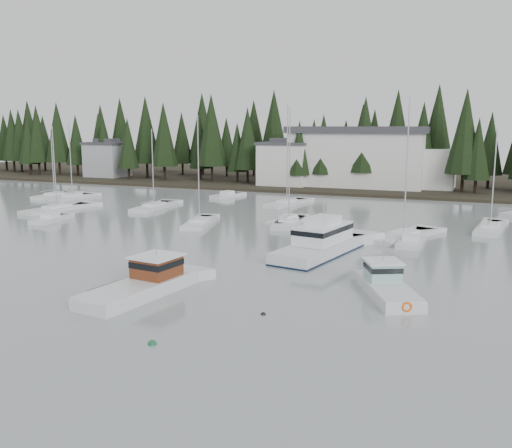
# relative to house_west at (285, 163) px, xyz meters

# --- Properties ---
(ground) EXTENTS (260.00, 260.00, 0.00)m
(ground) POSITION_rel_house_west_xyz_m (18.00, -79.00, -4.65)
(ground) COLOR gray
(ground) RESTS_ON ground
(far_shore_land) EXTENTS (240.00, 54.00, 1.00)m
(far_shore_land) POSITION_rel_house_west_xyz_m (18.00, 18.00, -4.65)
(far_shore_land) COLOR black
(far_shore_land) RESTS_ON ground
(conifer_treeline) EXTENTS (200.00, 22.00, 20.00)m
(conifer_treeline) POSITION_rel_house_west_xyz_m (18.00, 7.00, -4.65)
(conifer_treeline) COLOR black
(conifer_treeline) RESTS_ON ground
(house_west) EXTENTS (9.54, 7.42, 8.75)m
(house_west) POSITION_rel_house_west_xyz_m (0.00, 0.00, 0.00)
(house_west) COLOR silver
(house_west) RESTS_ON ground
(house_far_west) EXTENTS (8.48, 7.42, 8.25)m
(house_far_west) POSITION_rel_house_west_xyz_m (-42.00, 2.00, -0.25)
(house_far_west) COLOR #999EA0
(house_far_west) RESTS_ON ground
(harbor_inn) EXTENTS (29.50, 11.50, 10.90)m
(harbor_inn) POSITION_rel_house_west_xyz_m (15.04, 3.34, 1.12)
(harbor_inn) COLOR silver
(harbor_inn) RESTS_ON ground
(lobster_boat_brown) EXTENTS (5.71, 9.95, 4.76)m
(lobster_boat_brown) POSITION_rel_house_west_xyz_m (13.95, -68.71, -4.11)
(lobster_boat_brown) COLOR silver
(lobster_boat_brown) RESTS_ON ground
(cabin_cruiser_center) EXTENTS (5.97, 12.88, 5.33)m
(cabin_cruiser_center) POSITION_rel_house_west_xyz_m (22.04, -52.04, -3.86)
(cabin_cruiser_center) COLOR silver
(cabin_cruiser_center) RESTS_ON ground
(lobster_boat_teal) EXTENTS (5.79, 8.03, 4.25)m
(lobster_boat_teal) POSITION_rel_house_west_xyz_m (29.83, -62.58, -4.15)
(lobster_boat_teal) COLOR silver
(lobster_boat_teal) RESTS_ON ground
(sailboat_0) EXTENTS (4.81, 9.16, 13.38)m
(sailboat_0) POSITION_rel_house_west_xyz_m (4.37, -42.37, -4.58)
(sailboat_0) COLOR silver
(sailboat_0) RESTS_ON ground
(sailboat_2) EXTENTS (3.53, 9.99, 11.76)m
(sailboat_2) POSITION_rel_house_west_xyz_m (36.27, -33.09, -4.60)
(sailboat_2) COLOR silver
(sailboat_2) RESTS_ON ground
(sailboat_4) EXTENTS (4.09, 10.26, 11.67)m
(sailboat_4) POSITION_rel_house_west_xyz_m (-7.93, -32.94, -4.60)
(sailboat_4) COLOR silver
(sailboat_4) RESTS_ON ground
(sailboat_5) EXTENTS (4.30, 10.08, 15.01)m
(sailboat_5) POSITION_rel_house_west_xyz_m (8.30, -22.39, -4.57)
(sailboat_5) COLOR silver
(sailboat_5) RESTS_ON ground
(sailboat_7) EXTENTS (6.32, 10.25, 14.96)m
(sailboat_7) POSITION_rel_house_west_xyz_m (27.93, -41.42, -4.58)
(sailboat_7) COLOR silver
(sailboat_7) RESTS_ON ground
(sailboat_8) EXTENTS (4.33, 9.03, 14.19)m
(sailboat_8) POSITION_rel_house_west_xyz_m (14.16, -38.29, -4.57)
(sailboat_8) COLOR silver
(sailboat_8) RESTS_ON ground
(sailboat_9) EXTENTS (2.93, 8.13, 12.37)m
(sailboat_9) POSITION_rel_house_west_xyz_m (-25.66, -28.96, -4.59)
(sailboat_9) COLOR silver
(sailboat_9) RESTS_ON ground
(sailboat_10) EXTENTS (4.52, 10.88, 12.08)m
(sailboat_10) POSITION_rel_house_west_xyz_m (-19.16, -39.86, -4.60)
(sailboat_10) COLOR silver
(sailboat_10) RESTS_ON ground
(sailboat_13) EXTENTS (3.41, 8.30, 11.52)m
(sailboat_13) POSITION_rel_house_west_xyz_m (-29.95, -28.25, -4.60)
(sailboat_13) COLOR silver
(sailboat_13) RESTS_ON ground
(runabout_0) EXTENTS (2.97, 6.19, 1.42)m
(runabout_0) POSITION_rel_house_west_xyz_m (-13.65, -47.21, -4.52)
(runabout_0) COLOR silver
(runabout_0) RESTS_ON ground
(runabout_1) EXTENTS (2.33, 5.24, 1.42)m
(runabout_1) POSITION_rel_house_west_xyz_m (29.11, -44.76, -4.52)
(runabout_1) COLOR silver
(runabout_1) RESTS_ON ground
(runabout_3) EXTENTS (3.74, 6.78, 1.42)m
(runabout_3) POSITION_rel_house_west_xyz_m (-3.81, -17.45, -4.52)
(runabout_3) COLOR silver
(runabout_3) RESTS_ON ground
(runabout_4) EXTENTS (3.84, 6.68, 1.42)m
(runabout_4) POSITION_rel_house_west_xyz_m (13.75, -37.48, -4.52)
(runabout_4) COLOR silver
(runabout_4) RESTS_ON ground
(mooring_buoy_green) EXTENTS (0.48, 0.48, 0.48)m
(mooring_buoy_green) POSITION_rel_house_west_xyz_m (19.72, -76.49, -4.65)
(mooring_buoy_green) COLOR #145933
(mooring_buoy_green) RESTS_ON ground
(mooring_buoy_dark) EXTENTS (0.33, 0.33, 0.33)m
(mooring_buoy_dark) POSITION_rel_house_west_xyz_m (23.43, -69.67, -4.65)
(mooring_buoy_dark) COLOR black
(mooring_buoy_dark) RESTS_ON ground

